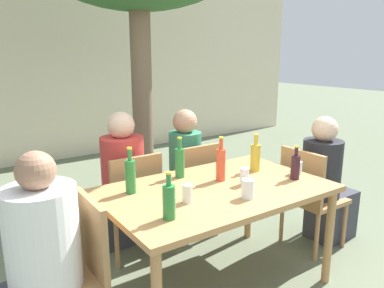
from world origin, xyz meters
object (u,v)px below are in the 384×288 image
Objects in this scene: patio_chair_0 at (74,267)px; drinking_glass_3 at (244,176)px; green_bottle_0 at (130,175)px; green_bottle_3 at (180,162)px; dining_table_front at (216,198)px; drinking_glass_1 at (187,194)px; person_seated_0 at (30,274)px; wine_bottle_2 at (295,166)px; oil_cruet_1 at (255,157)px; soda_bottle_5 at (221,164)px; drinking_glass_2 at (297,168)px; patio_chair_1 at (309,193)px; person_seated_1 at (326,186)px; person_seated_3 at (180,176)px; green_bottle_4 at (169,201)px; patio_chair_3 at (194,185)px; patio_chair_2 at (132,200)px; person_seated_2 at (120,187)px; drinking_glass_0 at (248,189)px.

drinking_glass_3 is at bearing 86.70° from patio_chair_0.
green_bottle_3 is (0.44, 0.09, -0.00)m from green_bottle_0.
dining_table_front is 0.36m from drinking_glass_1.
person_seated_0 is 10.38× the size of drinking_glass_1.
wine_bottle_2 is at bearing -37.33° from green_bottle_3.
oil_cruet_1 is 0.33m from wine_bottle_2.
person_seated_0 is 0.82m from green_bottle_0.
patio_chair_0 is 7.24× the size of drinking_glass_3.
oil_cruet_1 is (0.49, 0.13, 0.19)m from dining_table_front.
drinking_glass_2 is at bearing -20.68° from soda_bottle_5.
dining_table_front is 4.77× the size of soda_bottle_5.
wine_bottle_2 is (-0.42, -0.19, 0.36)m from patio_chair_1.
drinking_glass_1 is (0.70, -0.11, 0.32)m from patio_chair_0.
drinking_glass_2 is at bearing 101.76° from person_seated_1.
person_seated_3 reaches higher than green_bottle_3.
green_bottle_0 is at bearing 82.27° from person_seated_1.
oil_cruet_1 is (0.18, -0.83, 0.36)m from person_seated_3.
patio_chair_0 is at bearing 176.11° from drinking_glass_2.
drinking_glass_1 is at bearing 59.61° from person_seated_3.
wine_bottle_2 reaches higher than drinking_glass_2.
person_seated_3 reaches higher than oil_cruet_1.
green_bottle_0 is at bearing 116.80° from patio_chair_0.
person_seated_0 is 4.36× the size of green_bottle_4.
patio_chair_3 is at bearing 114.42° from drinking_glass_2.
dining_table_front is 1.73× the size of patio_chair_3.
patio_chair_2 is (-0.31, 0.72, -0.19)m from dining_table_front.
drinking_glass_1 is (-0.00, -0.83, 0.32)m from patio_chair_2.
green_bottle_0 is at bearing 81.11° from patio_chair_1.
drinking_glass_2 is (-0.56, -0.12, 0.30)m from person_seated_1.
patio_chair_1 is 1.37m from drinking_glass_1.
patio_chair_2 is at bearing 89.84° from drinking_glass_1.
person_seated_2 is 3.97× the size of green_bottle_3.
patio_chair_3 is (-0.70, 0.72, 0.00)m from patio_chair_1.
drinking_glass_2 is at bearing 140.17° from patio_chair_2.
patio_chair_1 is 1.63m from person_seated_2.
patio_chair_0 is 1.20m from soda_bottle_5.
patio_chair_0 reaches higher than drinking_glass_1.
green_bottle_0 is (-0.85, -0.72, 0.37)m from person_seated_3.
person_seated_1 is at bearing 11.76° from drinking_glass_2.
oil_cruet_1 reaches higher than drinking_glass_1.
person_seated_0 is 1.87m from wine_bottle_2.
drinking_glass_3 is (0.15, 0.20, -0.00)m from drinking_glass_0.
dining_table_front is at bearing 90.00° from patio_chair_0.
oil_cruet_1 is at bearing -19.34° from green_bottle_3.
drinking_glass_3 is (0.08, -0.17, -0.07)m from soda_bottle_5.
patio_chair_0 is 2.88× the size of green_bottle_0.
patio_chair_1 is at bearing 126.09° from person_seated_3.
person_seated_0 is 9.70× the size of drinking_glass_3.
wine_bottle_2 reaches higher than patio_chair_1.
person_seated_0 is at bearing 168.25° from drinking_glass_0.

